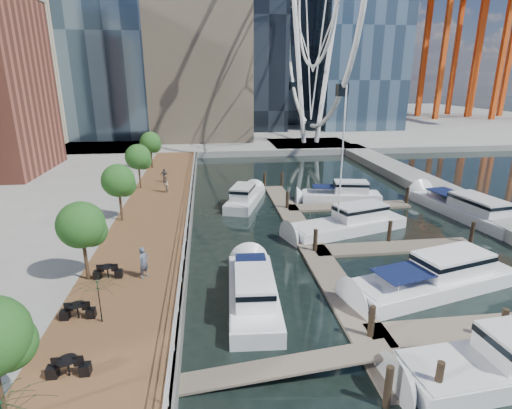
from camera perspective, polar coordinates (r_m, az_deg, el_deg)
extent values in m
plane|color=black|center=(21.62, 6.17, -16.06)|extent=(520.00, 520.00, 0.00)
cube|color=brown|center=(34.72, -14.29, -2.23)|extent=(6.00, 60.00, 1.00)
cube|color=#595954|center=(34.46, -9.34, -2.06)|extent=(0.25, 60.00, 1.00)
cube|color=gray|center=(120.10, -5.11, 12.03)|extent=(200.00, 114.00, 1.00)
cube|color=gray|center=(46.17, 25.11, 1.53)|extent=(4.00, 60.00, 1.00)
cube|color=gray|center=(72.78, 7.70, 8.36)|extent=(14.00, 12.00, 1.00)
cube|color=#6D6051|center=(30.82, 7.42, -5.18)|extent=(2.00, 32.00, 0.20)
cube|color=#6D6051|center=(23.66, 29.96, -15.05)|extent=(12.00, 2.00, 0.20)
cube|color=#6D6051|center=(31.13, 19.16, -5.81)|extent=(12.00, 2.00, 0.20)
cube|color=#6D6051|center=(39.73, 12.98, -0.23)|extent=(12.00, 2.00, 0.20)
cylinder|color=white|center=(71.31, 6.11, 19.12)|extent=(0.80, 0.80, 26.00)
cylinder|color=white|center=(72.59, 10.18, 18.93)|extent=(0.80, 0.80, 26.00)
cylinder|color=#3F2B1C|center=(16.57, -32.74, -21.62)|extent=(0.20, 0.20, 2.40)
cylinder|color=#3F2B1C|center=(24.58, -23.13, -7.28)|extent=(0.20, 0.20, 2.40)
sphere|color=#265B1E|center=(23.83, -23.73, -2.67)|extent=(2.60, 2.60, 2.60)
cylinder|color=#3F2B1C|center=(33.67, -18.75, -0.21)|extent=(0.20, 0.20, 2.40)
sphere|color=#265B1E|center=(33.12, -19.10, 3.26)|extent=(2.60, 2.60, 2.60)
cylinder|color=#3F2B1C|center=(43.16, -16.27, 3.81)|extent=(0.20, 0.20, 2.40)
sphere|color=#265B1E|center=(42.74, -16.51, 6.55)|extent=(2.60, 2.60, 2.60)
cylinder|color=#3F2B1C|center=(52.84, -14.68, 6.37)|extent=(0.20, 0.20, 2.40)
sphere|color=#265B1E|center=(52.50, -14.86, 8.62)|extent=(2.60, 2.60, 2.60)
imported|color=#4C5666|center=(23.83, -15.75, -7.97)|extent=(0.76, 0.81, 1.86)
imported|color=gray|center=(40.90, -12.85, 2.88)|extent=(0.69, 0.88, 1.76)
imported|color=#30353C|center=(45.13, -12.94, 4.08)|extent=(0.92, 0.47, 1.52)
imported|color=#103C22|center=(20.30, -21.45, -12.73)|extent=(3.01, 3.04, 2.22)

